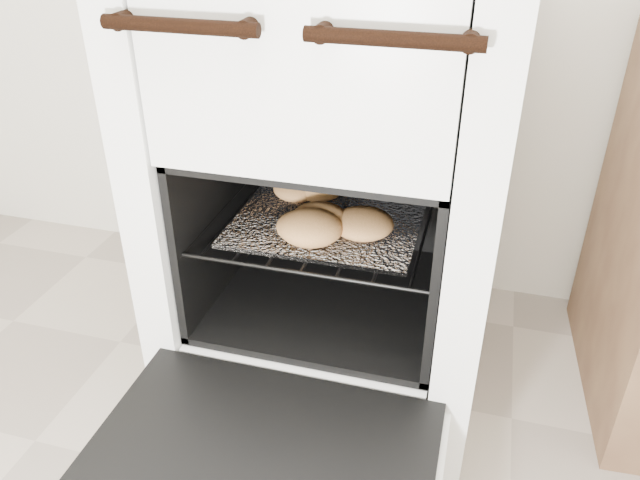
% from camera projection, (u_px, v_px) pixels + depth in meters
% --- Properties ---
extents(stove, '(0.66, 0.73, 1.01)m').
position_uv_depth(stove, '(340.00, 182.00, 1.34)').
color(stove, white).
rests_on(stove, ground).
extents(oven_door, '(0.59, 0.46, 0.04)m').
position_uv_depth(oven_door, '(255.00, 474.00, 1.02)').
color(oven_door, black).
rests_on(oven_door, stove).
extents(oven_rack, '(0.48, 0.46, 0.01)m').
position_uv_depth(oven_rack, '(331.00, 217.00, 1.31)').
color(oven_rack, black).
rests_on(oven_rack, stove).
extents(foil_sheet, '(0.37, 0.33, 0.01)m').
position_uv_depth(foil_sheet, '(329.00, 219.00, 1.28)').
color(foil_sheet, silver).
rests_on(foil_sheet, oven_rack).
extents(baked_rolls, '(0.30, 0.35, 0.06)m').
position_uv_depth(baked_rolls, '(320.00, 212.00, 1.24)').
color(baked_rolls, tan).
rests_on(baked_rolls, foil_sheet).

